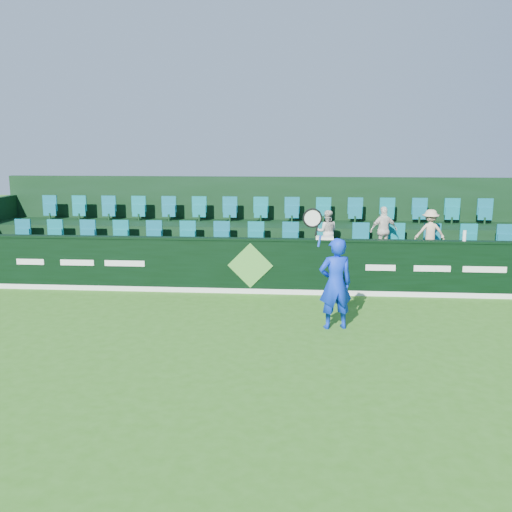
# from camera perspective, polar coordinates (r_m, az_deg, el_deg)

# --- Properties ---
(ground) EXTENTS (60.00, 60.00, 0.00)m
(ground) POSITION_cam_1_polar(r_m,az_deg,el_deg) (10.21, -2.57, -9.37)
(ground) COLOR #306C19
(ground) RESTS_ON ground
(sponsor_hoarding) EXTENTS (16.00, 0.25, 1.35)m
(sponsor_hoarding) POSITION_cam_1_polar(r_m,az_deg,el_deg) (13.85, -0.53, -0.97)
(sponsor_hoarding) COLOR black
(sponsor_hoarding) RESTS_ON ground
(stand_tier_front) EXTENTS (16.00, 2.00, 0.80)m
(stand_tier_front) POSITION_cam_1_polar(r_m,az_deg,el_deg) (14.98, -0.16, -1.12)
(stand_tier_front) COLOR black
(stand_tier_front) RESTS_ON ground
(stand_tier_back) EXTENTS (16.00, 1.80, 1.30)m
(stand_tier_back) POSITION_cam_1_polar(r_m,az_deg,el_deg) (16.79, 0.38, 1.09)
(stand_tier_back) COLOR black
(stand_tier_back) RESTS_ON ground
(stand_rear) EXTENTS (16.00, 4.10, 2.60)m
(stand_rear) POSITION_cam_1_polar(r_m,az_deg,el_deg) (17.14, 0.50, 3.21)
(stand_rear) COLOR black
(stand_rear) RESTS_ON ground
(seat_row_front) EXTENTS (13.50, 0.50, 0.60)m
(seat_row_front) POSITION_cam_1_polar(r_m,az_deg,el_deg) (15.24, -0.03, 1.78)
(seat_row_front) COLOR #0F6073
(seat_row_front) RESTS_ON stand_tier_front
(seat_row_back) EXTENTS (13.50, 0.50, 0.60)m
(seat_row_back) POSITION_cam_1_polar(r_m,az_deg,el_deg) (16.95, 0.46, 4.43)
(seat_row_back) COLOR #0F6073
(seat_row_back) RESTS_ON stand_tier_back
(tennis_player) EXTENTS (1.06, 0.58, 2.41)m
(tennis_player) POSITION_cam_1_polar(r_m,az_deg,el_deg) (11.22, 7.92, -2.68)
(tennis_player) COLOR #0C2FD3
(tennis_player) RESTS_ON ground
(spectator_left) EXTENTS (0.55, 0.44, 1.12)m
(spectator_left) POSITION_cam_1_polar(r_m,az_deg,el_deg) (14.79, 7.11, 2.42)
(spectator_left) COLOR beige
(spectator_left) RESTS_ON stand_tier_front
(spectator_middle) EXTENTS (0.77, 0.47, 1.22)m
(spectator_middle) POSITION_cam_1_polar(r_m,az_deg,el_deg) (14.91, 12.65, 2.52)
(spectator_middle) COLOR white
(spectator_middle) RESTS_ON stand_tier_front
(spectator_right) EXTENTS (0.75, 0.43, 1.16)m
(spectator_right) POSITION_cam_1_polar(r_m,az_deg,el_deg) (15.12, 17.00, 2.29)
(spectator_right) COLOR #CBB58F
(spectator_right) RESTS_ON stand_tier_front
(towel) EXTENTS (0.42, 0.27, 0.06)m
(towel) POSITION_cam_1_polar(r_m,az_deg,el_deg) (13.67, 6.88, 1.81)
(towel) COLOR white
(towel) RESTS_ON sponsor_hoarding
(drinks_bottle) EXTENTS (0.08, 0.08, 0.25)m
(drinks_bottle) POSITION_cam_1_polar(r_m,az_deg,el_deg) (14.17, 20.13, 1.92)
(drinks_bottle) COLOR white
(drinks_bottle) RESTS_ON sponsor_hoarding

